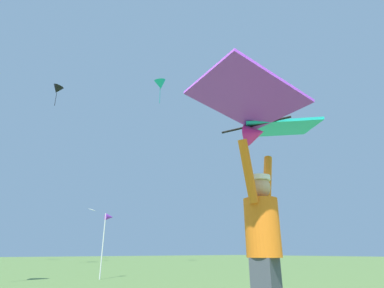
# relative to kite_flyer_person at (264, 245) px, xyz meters

# --- Properties ---
(kite_flyer_person) EXTENTS (0.79, 0.43, 1.92)m
(kite_flyer_person) POSITION_rel_kite_flyer_person_xyz_m (0.00, 0.00, 0.00)
(kite_flyer_person) COLOR #424751
(kite_flyer_person) RESTS_ON ground
(held_stunt_kite) EXTENTS (2.04, 1.39, 0.44)m
(held_stunt_kite) POSITION_rel_kite_flyer_person_xyz_m (0.03, -0.09, 1.32)
(held_stunt_kite) COLOR black
(distant_kite_white_low_left) EXTENTS (0.73, 0.71, 0.27)m
(distant_kite_white_low_left) POSITION_rel_kite_flyer_person_xyz_m (7.46, 27.13, 3.74)
(distant_kite_white_low_left) COLOR white
(distant_kite_teal_mid_right) EXTENTS (1.58, 1.53, 2.45)m
(distant_kite_teal_mid_right) POSITION_rel_kite_flyer_person_xyz_m (9.40, 18.43, 14.05)
(distant_kite_teal_mid_right) COLOR #19B2AD
(distant_kite_black_mid_left) EXTENTS (1.72, 1.72, 2.89)m
(distant_kite_black_mid_left) POSITION_rel_kite_flyer_person_xyz_m (3.69, 33.45, 18.52)
(distant_kite_black_mid_left) COLOR black
(marker_flag) EXTENTS (0.30, 0.24, 2.16)m
(marker_flag) POSITION_rel_kite_flyer_person_xyz_m (1.79, 8.50, 0.93)
(marker_flag) COLOR silver
(marker_flag) RESTS_ON ground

